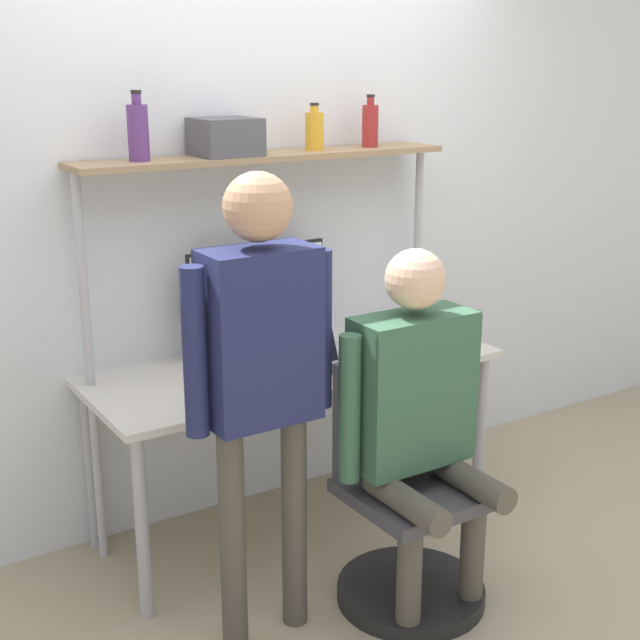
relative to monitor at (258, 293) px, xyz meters
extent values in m
plane|color=tan|center=(0.05, -0.58, -1.02)|extent=(12.00, 12.00, 0.00)
cube|color=silver|center=(0.05, 0.16, 0.33)|extent=(8.00, 0.06, 2.70)
cube|color=beige|center=(0.05, -0.22, -0.28)|extent=(1.73, 0.68, 0.03)
cylinder|color=#A5A5AA|center=(-0.76, -0.50, -0.65)|extent=(0.05, 0.05, 0.72)
cylinder|color=#A5A5AA|center=(0.85, -0.50, -0.65)|extent=(0.05, 0.05, 0.72)
cylinder|color=#A5A5AA|center=(-0.76, 0.07, -0.65)|extent=(0.05, 0.05, 0.72)
cylinder|color=#A5A5AA|center=(0.85, 0.07, -0.65)|extent=(0.05, 0.05, 0.72)
cube|color=#997A56|center=(0.05, -0.01, 0.58)|extent=(1.64, 0.26, 0.02)
cylinder|color=#B2B2B7|center=(-0.75, -0.01, -0.21)|extent=(0.04, 0.04, 1.60)
cylinder|color=#B2B2B7|center=(0.85, -0.01, -0.21)|extent=(0.04, 0.04, 1.60)
cylinder|color=black|center=(0.00, 0.00, -0.26)|extent=(0.17, 0.17, 0.01)
cylinder|color=black|center=(0.00, 0.00, -0.20)|extent=(0.06, 0.06, 0.10)
cube|color=black|center=(0.00, 0.00, 0.02)|extent=(0.65, 0.01, 0.37)
cube|color=silver|center=(0.00, 0.00, 0.02)|extent=(0.62, 0.02, 0.34)
cube|color=#BCBCC1|center=(0.07, -0.36, -0.26)|extent=(0.29, 0.25, 0.01)
cube|color=black|center=(0.07, -0.38, -0.25)|extent=(0.24, 0.14, 0.00)
cube|color=#BCBCC1|center=(0.07, -0.28, -0.14)|extent=(0.29, 0.11, 0.24)
cube|color=black|center=(0.07, -0.29, -0.14)|extent=(0.25, 0.09, 0.21)
cube|color=silver|center=(0.33, -0.31, -0.26)|extent=(0.07, 0.15, 0.01)
cube|color=black|center=(0.33, -0.31, -0.25)|extent=(0.06, 0.13, 0.00)
cylinder|color=black|center=(0.13, -0.94, -0.99)|extent=(0.56, 0.56, 0.06)
cylinder|color=#4C4C51|center=(0.13, -0.94, -0.78)|extent=(0.06, 0.06, 0.36)
cube|color=#3F3F44|center=(0.13, -0.94, -0.57)|extent=(0.47, 0.47, 0.05)
cube|color=#3F3F44|center=(0.13, -0.73, -0.32)|extent=(0.41, 0.04, 0.45)
cylinder|color=#4C473D|center=(-0.02, -1.11, -0.78)|extent=(0.09, 0.09, 0.47)
cylinder|color=#4C473D|center=(0.27, -1.11, -0.78)|extent=(0.09, 0.09, 0.47)
cylinder|color=#4C473D|center=(-0.02, -1.08, -0.50)|extent=(0.10, 0.38, 0.10)
cylinder|color=#4C473D|center=(0.27, -1.08, -0.50)|extent=(0.10, 0.38, 0.10)
cube|color=#33593F|center=(0.13, -0.91, -0.18)|extent=(0.45, 0.20, 0.56)
cylinder|color=#33593F|center=(-0.14, -0.91, -0.19)|extent=(0.08, 0.08, 0.53)
cylinder|color=#33593F|center=(0.40, -0.91, -0.19)|extent=(0.08, 0.08, 0.53)
sphere|color=#D8AD8C|center=(0.13, -0.91, 0.23)|extent=(0.21, 0.21, 0.21)
cylinder|color=#4C473D|center=(-0.56, -0.82, -0.60)|extent=(0.09, 0.09, 0.82)
cylinder|color=#4C473D|center=(-0.31, -0.82, -0.60)|extent=(0.09, 0.09, 0.82)
cube|color=#1E234C|center=(-0.43, -0.82, 0.10)|extent=(0.37, 0.20, 0.58)
cylinder|color=#1E234C|center=(-0.67, -0.82, 0.08)|extent=(0.08, 0.08, 0.55)
cylinder|color=#1E234C|center=(-0.20, -0.82, 0.08)|extent=(0.08, 0.08, 0.55)
sphere|color=tan|center=(-0.43, -0.82, 0.52)|extent=(0.22, 0.22, 0.22)
cylinder|color=maroon|center=(0.56, -0.01, 0.68)|extent=(0.07, 0.07, 0.18)
cylinder|color=maroon|center=(0.56, -0.01, 0.78)|extent=(0.03, 0.03, 0.03)
cylinder|color=black|center=(0.56, -0.01, 0.81)|extent=(0.04, 0.04, 0.01)
cylinder|color=gold|center=(0.28, -0.01, 0.67)|extent=(0.08, 0.08, 0.16)
cylinder|color=gold|center=(0.28, -0.01, 0.76)|extent=(0.03, 0.03, 0.03)
cylinder|color=black|center=(0.28, -0.01, 0.78)|extent=(0.04, 0.04, 0.01)
cylinder|color=#593372|center=(-0.50, -0.01, 0.69)|extent=(0.08, 0.08, 0.21)
cylinder|color=#593372|center=(-0.50, -0.01, 0.82)|extent=(0.04, 0.04, 0.04)
cylinder|color=black|center=(-0.50, -0.01, 0.84)|extent=(0.04, 0.04, 0.01)
cube|color=#4C4C51|center=(-0.14, -0.01, 0.66)|extent=(0.24, 0.23, 0.15)
camera|label=1|loc=(-1.74, -3.25, 0.96)|focal=50.00mm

